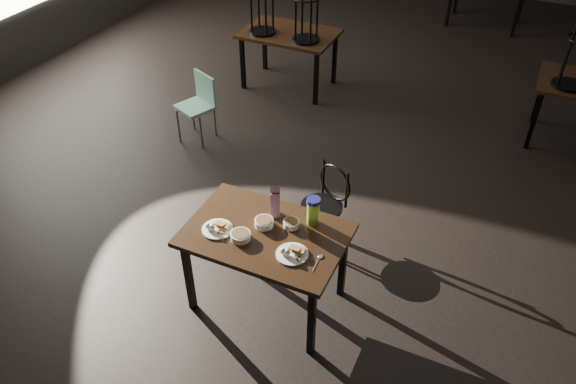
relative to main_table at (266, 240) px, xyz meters
The scene contains 12 objects.
main_table is the anchor object (origin of this frame).
plate_left 0.38m from the main_table, 159.80° to the right, with size 0.23×0.23×0.08m.
plate_right 0.32m from the main_table, 25.76° to the right, with size 0.24×0.24×0.08m.
bowl_near 0.14m from the main_table, 124.19° to the left, with size 0.14×0.14×0.06m.
bowl_far 0.23m from the main_table, 45.70° to the left, with size 0.12×0.12×0.05m.
bowl_big 0.22m from the main_table, 135.64° to the right, with size 0.15×0.15×0.05m.
juice_carton 0.30m from the main_table, 95.71° to the left, with size 0.09×0.09×0.28m.
water_bottle 0.42m from the main_table, 41.98° to the left, with size 0.11×0.11×0.23m.
spoon 0.48m from the main_table, ahead, with size 0.04×0.19×0.01m.
bentwood_chair 0.92m from the main_table, 80.37° to the left, with size 0.42×0.41×0.78m.
school_chair 2.65m from the main_table, 133.26° to the left, with size 0.47×0.47×0.77m.
bg_table_left 3.76m from the main_table, 112.26° to the left, with size 1.20×0.80×1.48m.
Camera 1 is at (1.45, -5.14, 3.58)m, focal length 35.00 mm.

